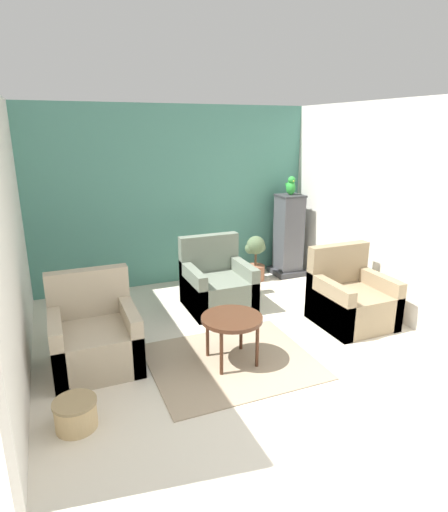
% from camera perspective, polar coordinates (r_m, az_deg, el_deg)
% --- Properties ---
extents(ground_plane, '(20.00, 20.00, 0.00)m').
position_cam_1_polar(ground_plane, '(3.74, 11.81, -21.55)').
color(ground_plane, beige).
rests_on(ground_plane, ground).
extents(wall_back_accent, '(4.30, 0.06, 2.62)m').
position_cam_1_polar(wall_back_accent, '(6.44, -6.51, 7.85)').
color(wall_back_accent, '#4C897A').
rests_on(wall_back_accent, ground_plane).
extents(wall_left, '(0.06, 3.71, 2.62)m').
position_cam_1_polar(wall_left, '(4.36, -26.74, 1.87)').
color(wall_left, silver).
rests_on(wall_left, ground_plane).
extents(wall_right, '(0.06, 3.71, 2.62)m').
position_cam_1_polar(wall_right, '(5.82, 19.79, 6.02)').
color(wall_right, silver).
rests_on(wall_right, ground_plane).
extents(area_rug, '(1.62, 1.38, 0.01)m').
position_cam_1_polar(area_rug, '(4.50, 1.03, -13.82)').
color(area_rug, gray).
rests_on(area_rug, ground_plane).
extents(coffee_table, '(0.61, 0.61, 0.50)m').
position_cam_1_polar(coffee_table, '(4.29, 1.06, -8.76)').
color(coffee_table, '#472819').
rests_on(coffee_table, ground_plane).
extents(armchair_left, '(0.82, 0.81, 0.92)m').
position_cam_1_polar(armchair_left, '(4.51, -16.85, -10.43)').
color(armchair_left, tan).
rests_on(armchair_left, ground_plane).
extents(armchair_right, '(0.82, 0.81, 0.92)m').
position_cam_1_polar(armchair_right, '(5.42, 16.52, -5.68)').
color(armchair_right, '#8E7A5B').
rests_on(armchair_right, ground_plane).
extents(armchair_middle, '(0.82, 0.81, 0.92)m').
position_cam_1_polar(armchair_middle, '(5.65, -0.93, -4.03)').
color(armchair_middle, slate).
rests_on(armchair_middle, ground_plane).
extents(birdcage, '(0.50, 0.50, 1.29)m').
position_cam_1_polar(birdcage, '(6.92, 8.59, 2.53)').
color(birdcage, '#353539').
rests_on(birdcage, ground_plane).
extents(parrot, '(0.13, 0.24, 0.29)m').
position_cam_1_polar(parrot, '(6.77, 8.88, 9.18)').
color(parrot, green).
rests_on(parrot, birdcage).
extents(potted_plant, '(0.31, 0.29, 0.70)m').
position_cam_1_polar(potted_plant, '(6.64, 4.22, -0.03)').
color(potted_plant, brown).
rests_on(potted_plant, ground_plane).
extents(wicker_basket, '(0.34, 0.34, 0.24)m').
position_cam_1_polar(wicker_basket, '(3.78, -19.18, -19.16)').
color(wicker_basket, tan).
rests_on(wicker_basket, ground_plane).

